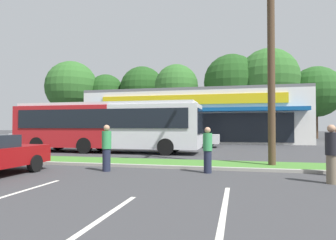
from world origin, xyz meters
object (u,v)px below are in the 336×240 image
object	(u,v)px
utility_pole	(268,35)
pedestrian_near_bench	(107,148)
city_bus	(106,125)
pedestrian_far	(332,154)
pedestrian_by_pole	(208,150)
car_2	(193,138)
car_1	(35,136)
car_3	(82,137)

from	to	relation	value
utility_pole	pedestrian_near_bench	size ratio (longest dim) A/B	5.83
city_bus	pedestrian_near_bench	distance (m)	8.44
city_bus	pedestrian_far	size ratio (longest dim) A/B	7.08
city_bus	pedestrian_by_pole	xyz separation A→B (m)	(7.35, -7.14, -0.92)
utility_pole	pedestrian_near_bench	distance (m)	7.98
utility_pole	pedestrian_near_bench	world-z (taller)	utility_pole
car_2	car_1	bearing A→B (deg)	-179.63
utility_pole	car_2	xyz separation A→B (m)	(-4.82, 11.38, -4.70)
city_bus	pedestrian_by_pole	world-z (taller)	city_bus
utility_pole	pedestrian_far	xyz separation A→B (m)	(1.48, -3.14, -4.60)
car_3	pedestrian_far	xyz separation A→B (m)	(16.12, -14.06, 0.12)
car_2	pedestrian_near_bench	size ratio (longest dim) A/B	2.37
car_3	pedestrian_by_pole	world-z (taller)	pedestrian_by_pole
city_bus	pedestrian_by_pole	distance (m)	10.29
pedestrian_by_pole	pedestrian_far	size ratio (longest dim) A/B	0.96
utility_pole	pedestrian_far	size ratio (longest dim) A/B	5.86
utility_pole	car_3	distance (m)	18.87
pedestrian_by_pole	pedestrian_far	distance (m)	3.96
car_2	pedestrian_by_pole	bearing A→B (deg)	-79.28
city_bus	car_3	xyz separation A→B (m)	(-5.00, 5.75, -1.01)
city_bus	pedestrian_near_bench	size ratio (longest dim) A/B	7.06
car_2	pedestrian_far	world-z (taller)	pedestrian_far
pedestrian_by_pole	car_2	bearing A→B (deg)	165.28
car_1	pedestrian_far	xyz separation A→B (m)	(21.23, -14.42, 0.11)
pedestrian_near_bench	car_1	bearing A→B (deg)	55.69
pedestrian_far	car_1	bearing A→B (deg)	-0.62
pedestrian_far	car_3	bearing A→B (deg)	-7.52
utility_pole	car_3	xyz separation A→B (m)	(-14.64, 10.93, -4.72)
car_1	pedestrian_by_pole	world-z (taller)	pedestrian_by_pole
utility_pole	car_3	world-z (taller)	utility_pole
pedestrian_by_pole	pedestrian_far	bearing A→B (deg)	47.27
city_bus	pedestrian_far	xyz separation A→B (m)	(11.13, -8.31, -0.89)
utility_pole	car_2	bearing A→B (deg)	112.96
car_2	pedestrian_by_pole	xyz separation A→B (m)	(2.53, -13.34, 0.07)
car_3	pedestrian_by_pole	distance (m)	17.85
city_bus	car_2	bearing A→B (deg)	51.97
car_1	pedestrian_by_pole	size ratio (longest dim) A/B	2.61
car_1	car_2	xyz separation A→B (m)	(14.92, 0.10, 0.00)
car_2	utility_pole	bearing A→B (deg)	-67.04
city_bus	car_1	world-z (taller)	city_bus
car_1	pedestrian_far	size ratio (longest dim) A/B	2.49
utility_pole	pedestrian_by_pole	size ratio (longest dim) A/B	6.13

